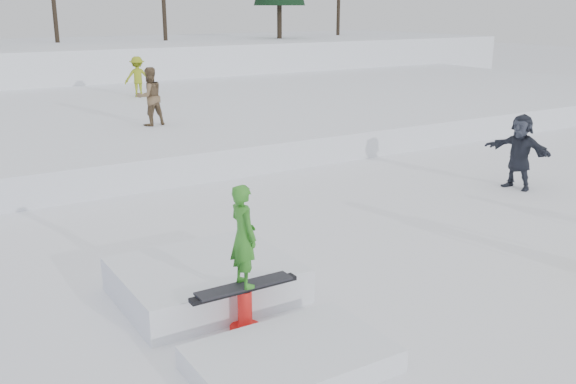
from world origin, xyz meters
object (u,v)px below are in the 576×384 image
walker_olive (150,97)px  spectator_dark (520,152)px  walker_ygreen (138,77)px  jib_rail_feature (226,295)px

walker_olive → spectator_dark: bearing=117.4°
walker_ygreen → spectator_dark: 16.03m
walker_olive → jib_rail_feature: bearing=67.6°
walker_ygreen → spectator_dark: walker_ygreen is taller
spectator_dark → jib_rail_feature: (-9.18, -2.31, -0.62)m
walker_olive → walker_ygreen: bearing=-113.3°
walker_ygreen → walker_olive: bearing=90.1°
walker_ygreen → jib_rail_feature: bearing=90.7°
walker_olive → spectator_dark: (6.16, -8.90, -0.77)m
walker_olive → jib_rail_feature: walker_olive is taller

